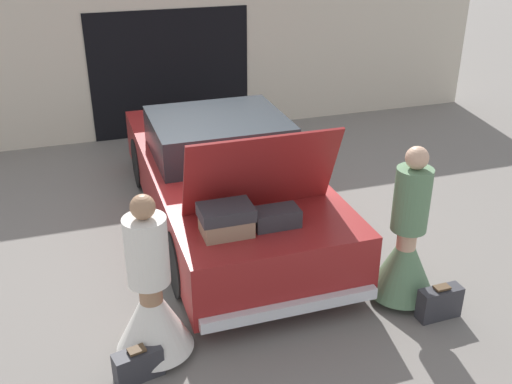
{
  "coord_description": "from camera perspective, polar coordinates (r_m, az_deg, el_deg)",
  "views": [
    {
      "loc": [
        -1.79,
        -6.77,
        3.83
      ],
      "look_at": [
        0.0,
        -1.29,
        1.02
      ],
      "focal_mm": 42.0,
      "sensor_mm": 36.0,
      "label": 1
    }
  ],
  "objects": [
    {
      "name": "car",
      "position": [
        7.71,
        -3.03,
        1.32
      ],
      "size": [
        1.95,
        4.79,
        1.79
      ],
      "color": "maroon",
      "rests_on": "ground_plane"
    },
    {
      "name": "ground_plane",
      "position": [
        7.98,
        -2.89,
        -2.74
      ],
      "size": [
        40.0,
        40.0,
        0.0
      ],
      "primitive_type": "plane",
      "color": "slate"
    },
    {
      "name": "person_left",
      "position": [
        5.55,
        -9.92,
        -10.27
      ],
      "size": [
        0.72,
        0.72,
        1.65
      ],
      "rotation": [
        0.0,
        0.0,
        -1.64
      ],
      "color": "#997051",
      "rests_on": "ground_plane"
    },
    {
      "name": "suitcase_beside_left_person",
      "position": [
        5.59,
        -11.15,
        -15.8
      ],
      "size": [
        0.46,
        0.26,
        0.32
      ],
      "color": "#2D2D33",
      "rests_on": "ground_plane"
    },
    {
      "name": "person_right",
      "position": [
        6.37,
        14.06,
        -5.22
      ],
      "size": [
        0.69,
        0.69,
        1.74
      ],
      "rotation": [
        0.0,
        0.0,
        1.35
      ],
      "color": "tan",
      "rests_on": "ground_plane"
    },
    {
      "name": "suitcase_beside_right_person",
      "position": [
        6.42,
        17.07,
        -10.05
      ],
      "size": [
        0.46,
        0.18,
        0.37
      ],
      "color": "#2D2D33",
      "rests_on": "ground_plane"
    },
    {
      "name": "garage_wall_back",
      "position": [
        10.79,
        -8.28,
        12.66
      ],
      "size": [
        12.0,
        0.14,
        2.8
      ],
      "color": "beige",
      "rests_on": "ground_plane"
    }
  ]
}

